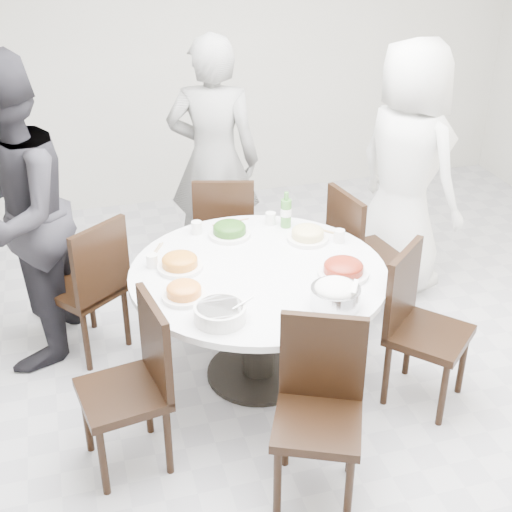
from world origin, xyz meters
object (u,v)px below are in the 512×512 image
object	(u,v)px
dining_table	(258,324)
diner_right	(407,169)
chair_nw	(84,286)
diner_middle	(214,161)
chair_sw	(122,391)
chair_n	(225,232)
rice_bowl	(335,297)
chair_ne	(366,253)
chair_s	(318,420)
soup_bowl	(220,313)
chair_se	(430,332)
beverage_bottle	(286,210)
diner_left	(12,217)

from	to	relation	value
dining_table	diner_right	size ratio (longest dim) A/B	0.82
chair_nw	diner_middle	xyz separation A→B (m)	(1.03, 0.77, 0.45)
dining_table	chair_sw	size ratio (longest dim) A/B	1.58
chair_n	diner_middle	bearing A→B (deg)	-73.15
dining_table	rice_bowl	world-z (taller)	rice_bowl
chair_ne	diner_right	distance (m)	0.69
chair_s	soup_bowl	bearing A→B (deg)	145.66
chair_s	diner_middle	size ratio (longest dim) A/B	0.52
chair_n	chair_se	distance (m)	1.76
dining_table	diner_middle	bearing A→B (deg)	88.00
dining_table	beverage_bottle	world-z (taller)	beverage_bottle
chair_ne	chair_s	xyz separation A→B (m)	(-0.91, -1.50, 0.00)
chair_nw	chair_sw	size ratio (longest dim) A/B	1.00
chair_sw	diner_left	world-z (taller)	diner_left
diner_right	beverage_bottle	bearing A→B (deg)	87.23
chair_s	diner_middle	xyz separation A→B (m)	(0.04, 2.35, 0.45)
chair_n	beverage_bottle	size ratio (longest dim) A/B	3.94
chair_se	diner_left	distance (m)	2.54
dining_table	chair_nw	distance (m)	1.14
chair_se	rice_bowl	size ratio (longest dim) A/B	3.57
chair_nw	beverage_bottle	world-z (taller)	beverage_bottle
dining_table	beverage_bottle	xyz separation A→B (m)	(0.33, 0.51, 0.50)
diner_right	soup_bowl	xyz separation A→B (m)	(-1.66, -1.26, -0.13)
chair_sw	diner_right	bearing A→B (deg)	112.11
chair_n	diner_right	xyz separation A→B (m)	(1.28, -0.25, 0.44)
dining_table	chair_nw	size ratio (longest dim) A/B	1.58
chair_sw	diner_right	world-z (taller)	diner_right
chair_s	diner_right	xyz separation A→B (m)	(1.32, 1.83, 0.44)
chair_sw	soup_bowl	distance (m)	0.63
diner_middle	diner_left	bearing A→B (deg)	46.09
diner_middle	diner_right	bearing A→B (deg)	177.05
beverage_bottle	chair_se	bearing A→B (deg)	-60.79
chair_ne	rice_bowl	world-z (taller)	chair_ne
diner_left	soup_bowl	size ratio (longest dim) A/B	7.12
chair_sw	chair_se	bearing A→B (deg)	82.12
chair_nw	diner_right	world-z (taller)	diner_right
diner_middle	chair_sw	bearing A→B (deg)	83.31
diner_left	beverage_bottle	distance (m)	1.68
chair_n	chair_sw	xyz separation A→B (m)	(-0.92, -1.60, 0.00)
dining_table	diner_middle	xyz separation A→B (m)	(0.05, 1.35, 0.55)
chair_nw	soup_bowl	bearing A→B (deg)	85.43
chair_se	rice_bowl	xyz separation A→B (m)	(-0.60, -0.00, 0.33)
diner_left	beverage_bottle	bearing A→B (deg)	100.31
diner_left	chair_se	bearing A→B (deg)	78.25
chair_se	diner_right	xyz separation A→B (m)	(0.45, 1.30, 0.44)
rice_bowl	beverage_bottle	distance (m)	0.99
chair_ne	diner_right	world-z (taller)	diner_right
dining_table	soup_bowl	xyz separation A→B (m)	(-0.33, -0.44, 0.42)
dining_table	rice_bowl	bearing A→B (deg)	-59.24
chair_n	beverage_bottle	xyz separation A→B (m)	(0.28, -0.56, 0.40)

